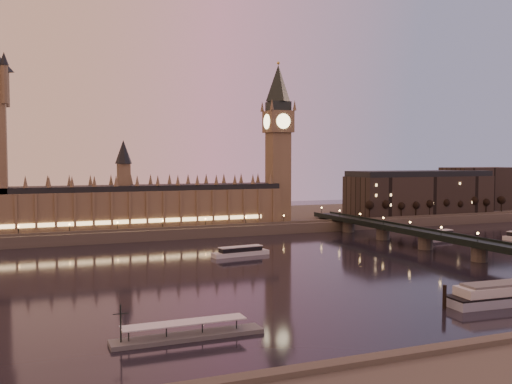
# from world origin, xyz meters

# --- Properties ---
(ground) EXTENTS (700.00, 700.00, 0.00)m
(ground) POSITION_xyz_m (0.00, 0.00, 0.00)
(ground) COLOR black
(ground) RESTS_ON ground
(far_embankment) EXTENTS (560.00, 130.00, 6.00)m
(far_embankment) POSITION_xyz_m (30.00, 165.00, 3.00)
(far_embankment) COLOR #423D35
(far_embankment) RESTS_ON ground
(palace_of_westminster) EXTENTS (180.00, 26.62, 52.00)m
(palace_of_westminster) POSITION_xyz_m (-40.12, 120.99, 21.71)
(palace_of_westminster) COLOR brown
(palace_of_westminster) RESTS_ON ground
(big_ben) EXTENTS (17.68, 17.68, 104.00)m
(big_ben) POSITION_xyz_m (53.99, 120.99, 63.95)
(big_ben) COLOR brown
(big_ben) RESTS_ON ground
(westminster_bridge) EXTENTS (13.20, 260.00, 15.30)m
(westminster_bridge) POSITION_xyz_m (91.61, 0.00, 5.52)
(westminster_bridge) COLOR black
(westminster_bridge) RESTS_ON ground
(city_block) EXTENTS (155.00, 45.00, 34.00)m
(city_block) POSITION_xyz_m (194.94, 130.93, 22.24)
(city_block) COLOR black
(city_block) RESTS_ON ground
(bare_tree_0) EXTENTS (5.41, 5.41, 10.99)m
(bare_tree_0) POSITION_xyz_m (115.15, 109.00, 14.19)
(bare_tree_0) COLOR black
(bare_tree_0) RESTS_ON ground
(bare_tree_1) EXTENTS (5.41, 5.41, 10.99)m
(bare_tree_1) POSITION_xyz_m (128.29, 109.00, 14.19)
(bare_tree_1) COLOR black
(bare_tree_1) RESTS_ON ground
(bare_tree_2) EXTENTS (5.41, 5.41, 10.99)m
(bare_tree_2) POSITION_xyz_m (141.43, 109.00, 14.19)
(bare_tree_2) COLOR black
(bare_tree_2) RESTS_ON ground
(bare_tree_3) EXTENTS (5.41, 5.41, 10.99)m
(bare_tree_3) POSITION_xyz_m (154.57, 109.00, 14.19)
(bare_tree_3) COLOR black
(bare_tree_3) RESTS_ON ground
(bare_tree_4) EXTENTS (5.41, 5.41, 10.99)m
(bare_tree_4) POSITION_xyz_m (167.71, 109.00, 14.19)
(bare_tree_4) COLOR black
(bare_tree_4) RESTS_ON ground
(bare_tree_5) EXTENTS (5.41, 5.41, 10.99)m
(bare_tree_5) POSITION_xyz_m (180.86, 109.00, 14.19)
(bare_tree_5) COLOR black
(bare_tree_5) RESTS_ON ground
(bare_tree_6) EXTENTS (5.41, 5.41, 10.99)m
(bare_tree_6) POSITION_xyz_m (194.00, 109.00, 14.19)
(bare_tree_6) COLOR black
(bare_tree_6) RESTS_ON ground
(bare_tree_7) EXTENTS (5.41, 5.41, 10.99)m
(bare_tree_7) POSITION_xyz_m (207.14, 109.00, 14.19)
(bare_tree_7) COLOR black
(bare_tree_7) RESTS_ON ground
(bare_tree_8) EXTENTS (5.41, 5.41, 10.99)m
(bare_tree_8) POSITION_xyz_m (220.28, 109.00, 14.19)
(bare_tree_8) COLOR black
(bare_tree_8) RESTS_ON ground
(bare_tree_9) EXTENTS (5.41, 5.41, 10.99)m
(bare_tree_9) POSITION_xyz_m (233.42, 109.00, 14.19)
(bare_tree_9) COLOR black
(bare_tree_9) RESTS_ON ground
(cruise_boat_a) EXTENTS (29.31, 9.61, 4.60)m
(cruise_boat_a) POSITION_xyz_m (-4.06, 36.20, 2.03)
(cruise_boat_a) COLOR silver
(cruise_boat_a) RESTS_ON ground
(cruise_boat_b) EXTENTS (25.19, 8.53, 4.56)m
(cruise_boat_b) POSITION_xyz_m (127.22, 51.13, 2.01)
(cruise_boat_b) COLOR silver
(cruise_boat_b) RESTS_ON ground
(moored_barge) EXTENTS (40.67, 11.86, 7.47)m
(moored_barge) POSITION_xyz_m (40.48, -81.50, 3.15)
(moored_barge) COLOR #93A0BB
(moored_barge) RESTS_ON ground
(pontoon_pier) EXTENTS (40.29, 6.72, 10.74)m
(pontoon_pier) POSITION_xyz_m (-61.57, -78.06, 1.16)
(pontoon_pier) COLOR #595B5E
(pontoon_pier) RESTS_ON ground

